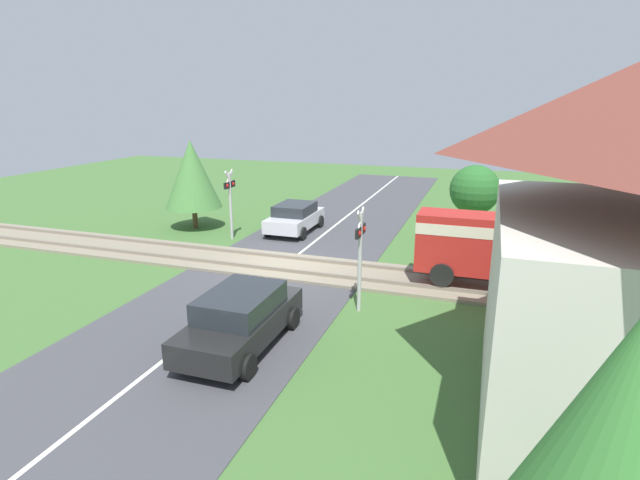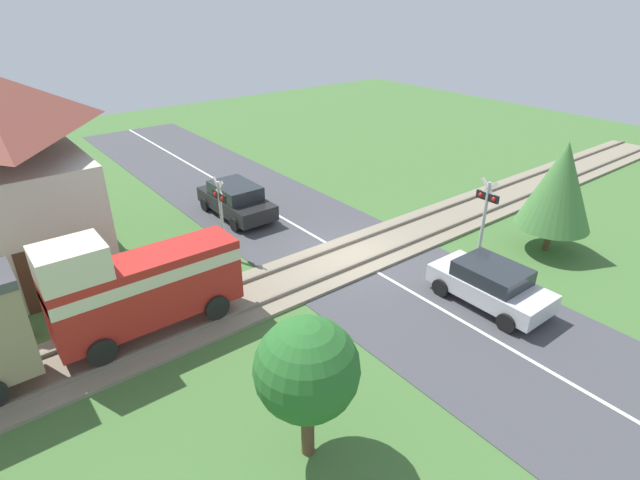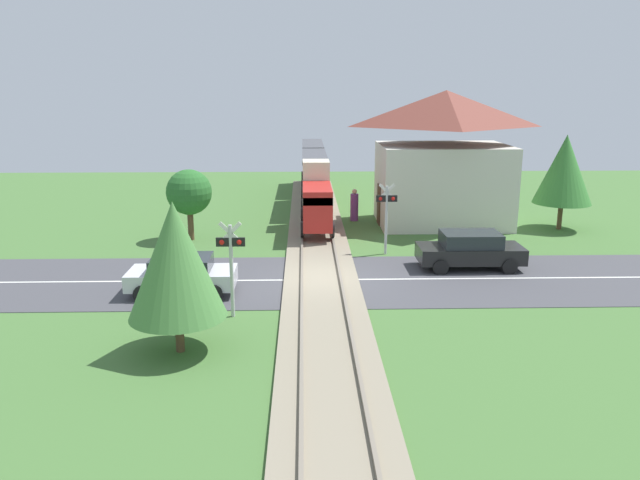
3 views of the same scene
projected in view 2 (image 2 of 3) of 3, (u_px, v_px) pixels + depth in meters
ground_plane at (351, 258)px, 18.59m from camera, size 60.00×60.00×0.00m
road_surface at (351, 258)px, 18.59m from camera, size 48.00×6.40×0.02m
track_bed at (351, 256)px, 18.56m from camera, size 2.80×48.00×0.24m
car_near_crossing at (490, 284)px, 15.58m from camera, size 3.73×1.87×1.36m
car_far_side at (236, 199)px, 21.69m from camera, size 4.16×1.89×1.48m
crossing_signal_west_approach at (485, 209)px, 17.67m from camera, size 0.90×0.18×3.11m
crossing_signal_east_approach at (221, 208)px, 17.73m from camera, size 0.90×0.18×3.11m
station_building at (1, 178)px, 16.43m from camera, size 7.11×5.19×6.91m
pedestrian_by_station at (18, 316)px, 13.93m from camera, size 0.43×0.43×1.74m
tree_by_station at (19, 143)px, 21.44m from camera, size 2.87×2.87×4.79m
tree_roadside_hedge at (307, 370)px, 9.77m from camera, size 2.13×2.13×3.36m
tree_beyond_track at (560, 185)px, 18.00m from camera, size 2.67×2.67×4.24m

